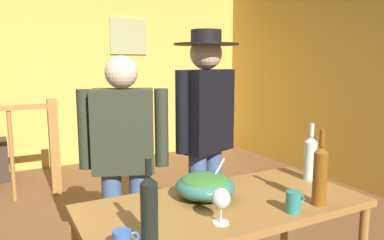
% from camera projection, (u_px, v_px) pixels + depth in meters
% --- Properties ---
extents(back_wall, '(6.03, 0.10, 2.90)m').
position_uv_depth(back_wall, '(52.00, 64.00, 5.12)').
color(back_wall, gold).
rests_on(back_wall, ground_plane).
extents(side_wall_right, '(0.10, 4.37, 2.90)m').
position_uv_depth(side_wall_right, '(323.00, 64.00, 4.73)').
color(side_wall_right, gold).
rests_on(side_wall_right, ground_plane).
extents(framed_picture, '(0.55, 0.03, 0.53)m').
position_uv_depth(framed_picture, '(128.00, 36.00, 5.51)').
color(framed_picture, '#9AA06D').
extents(serving_table, '(1.50, 0.70, 0.75)m').
position_uv_depth(serving_table, '(225.00, 216.00, 1.96)').
color(serving_table, '#9E6B33').
rests_on(serving_table, ground_plane).
extents(salad_bowl, '(0.32, 0.32, 0.21)m').
position_uv_depth(salad_bowl, '(205.00, 185.00, 1.99)').
color(salad_bowl, '#337060').
rests_on(salad_bowl, serving_table).
extents(wine_glass, '(0.09, 0.09, 0.17)m').
position_uv_depth(wine_glass, '(221.00, 200.00, 1.67)').
color(wine_glass, silver).
rests_on(wine_glass, serving_table).
extents(wine_bottle_dark, '(0.07, 0.07, 0.36)m').
position_uv_depth(wine_bottle_dark, '(149.00, 209.00, 1.47)').
color(wine_bottle_dark, black).
rests_on(wine_bottle_dark, serving_table).
extents(wine_bottle_clear, '(0.08, 0.08, 0.36)m').
position_uv_depth(wine_bottle_clear, '(310.00, 157.00, 2.30)').
color(wine_bottle_clear, silver).
rests_on(wine_bottle_clear, serving_table).
extents(wine_bottle_amber, '(0.07, 0.07, 0.39)m').
position_uv_depth(wine_bottle_amber, '(320.00, 174.00, 1.89)').
color(wine_bottle_amber, brown).
rests_on(wine_bottle_amber, serving_table).
extents(mug_teal, '(0.11, 0.07, 0.11)m').
position_uv_depth(mug_teal, '(294.00, 202.00, 1.81)').
color(mug_teal, teal).
rests_on(mug_teal, serving_table).
extents(person_standing_left, '(0.55, 0.35, 1.52)m').
position_uv_depth(person_standing_left, '(124.00, 153.00, 2.42)').
color(person_standing_left, '#3D5684').
rests_on(person_standing_left, ground_plane).
extents(person_standing_right, '(0.56, 0.46, 1.70)m').
position_uv_depth(person_standing_right, '(206.00, 125.00, 2.69)').
color(person_standing_right, '#3D5684').
rests_on(person_standing_right, ground_plane).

